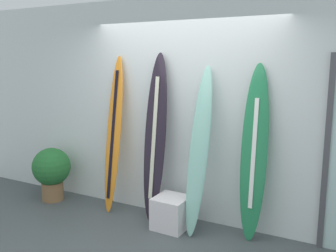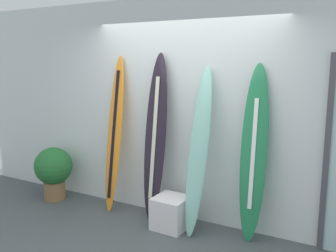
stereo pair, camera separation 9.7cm
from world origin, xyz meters
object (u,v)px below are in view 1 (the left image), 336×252
at_px(surfboard_sunset, 114,136).
at_px(surfboard_seafoam, 199,152).
at_px(potted_plant, 52,170).
at_px(surfboard_charcoal, 155,139).
at_px(surfboard_emerald, 254,155).
at_px(display_block_left, 171,213).

relative_size(surfboard_sunset, surfboard_seafoam, 1.06).
bearing_deg(surfboard_sunset, potted_plant, -171.47).
height_order(surfboard_charcoal, surfboard_seafoam, surfboard_charcoal).
bearing_deg(surfboard_emerald, surfboard_charcoal, -177.75).
xyz_separation_m(display_block_left, potted_plant, (-1.96, 0.01, 0.26)).
distance_m(surfboard_charcoal, display_block_left, 0.92).
bearing_deg(surfboard_seafoam, display_block_left, -164.57).
bearing_deg(surfboard_sunset, surfboard_emerald, 1.54).
xyz_separation_m(surfboard_sunset, surfboard_charcoal, (0.64, 0.00, 0.02)).
bearing_deg(surfboard_sunset, surfboard_charcoal, 0.16).
xyz_separation_m(surfboard_seafoam, potted_plant, (-2.27, -0.08, -0.52)).
relative_size(surfboard_charcoal, surfboard_seafoam, 1.08).
height_order(surfboard_emerald, display_block_left, surfboard_emerald).
xyz_separation_m(surfboard_seafoam, surfboard_emerald, (0.61, 0.12, 0.01)).
distance_m(surfboard_sunset, surfboard_seafoam, 1.27).
relative_size(surfboard_seafoam, display_block_left, 4.84).
distance_m(surfboard_charcoal, potted_plant, 1.76).
distance_m(surfboard_charcoal, surfboard_seafoam, 0.64).
xyz_separation_m(surfboard_charcoal, surfboard_emerald, (1.24, 0.05, -0.07)).
bearing_deg(potted_plant, surfboard_emerald, 4.00).
distance_m(surfboard_seafoam, surfboard_emerald, 0.63).
bearing_deg(surfboard_charcoal, display_block_left, -27.11).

